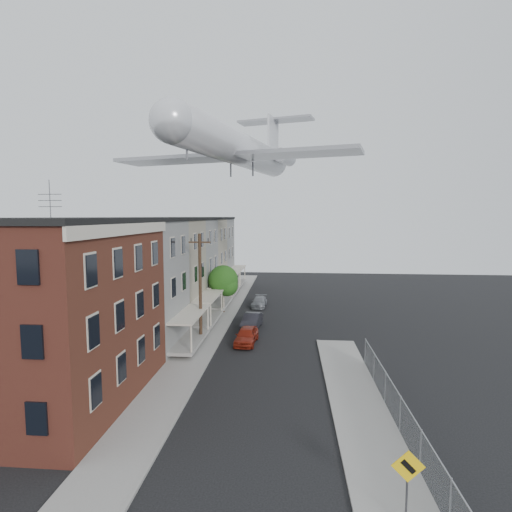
# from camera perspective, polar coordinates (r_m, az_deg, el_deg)

# --- Properties ---
(ground) EXTENTS (120.00, 120.00, 0.00)m
(ground) POSITION_cam_1_polar(r_m,az_deg,el_deg) (17.25, -2.03, -31.29)
(ground) COLOR black
(ground) RESTS_ON ground
(sidewalk_left) EXTENTS (3.00, 62.00, 0.12)m
(sidewalk_left) POSITION_cam_1_polar(r_m,az_deg,el_deg) (39.72, -5.79, -9.41)
(sidewalk_left) COLOR gray
(sidewalk_left) RESTS_ON ground
(sidewalk_right) EXTENTS (3.00, 26.00, 0.12)m
(sidewalk_right) POSITION_cam_1_polar(r_m,az_deg,el_deg) (22.54, 15.15, -21.76)
(sidewalk_right) COLOR gray
(sidewalk_right) RESTS_ON ground
(curb_left) EXTENTS (0.15, 62.00, 0.14)m
(curb_left) POSITION_cam_1_polar(r_m,az_deg,el_deg) (39.48, -3.69, -9.47)
(curb_left) COLOR gray
(curb_left) RESTS_ON ground
(curb_right) EXTENTS (0.15, 26.00, 0.14)m
(curb_right) POSITION_cam_1_polar(r_m,az_deg,el_deg) (22.34, 11.20, -21.91)
(curb_right) COLOR gray
(curb_right) RESTS_ON ground
(corner_building) EXTENTS (10.31, 12.30, 12.15)m
(corner_building) POSITION_cam_1_polar(r_m,az_deg,el_deg) (25.34, -28.16, -6.87)
(corner_building) COLOR #371311
(corner_building) RESTS_ON ground
(row_house_a) EXTENTS (11.98, 7.00, 10.30)m
(row_house_a) POSITION_cam_1_polar(r_m,az_deg,el_deg) (33.54, -19.24, -3.65)
(row_house_a) COLOR slate
(row_house_a) RESTS_ON ground
(row_house_b) EXTENTS (11.98, 7.00, 10.30)m
(row_house_b) POSITION_cam_1_polar(r_m,az_deg,el_deg) (39.96, -15.14, -2.07)
(row_house_b) COLOR #6E6857
(row_house_b) RESTS_ON ground
(row_house_c) EXTENTS (11.98, 7.00, 10.30)m
(row_house_c) POSITION_cam_1_polar(r_m,az_deg,el_deg) (46.54, -12.20, -0.93)
(row_house_c) COLOR slate
(row_house_c) RESTS_ON ground
(row_house_d) EXTENTS (11.98, 7.00, 10.30)m
(row_house_d) POSITION_cam_1_polar(r_m,az_deg,el_deg) (53.23, -9.99, -0.07)
(row_house_d) COLOR #6E6857
(row_house_d) RESTS_ON ground
(row_house_e) EXTENTS (11.98, 7.00, 10.30)m
(row_house_e) POSITION_cam_1_polar(r_m,az_deg,el_deg) (59.99, -8.28, 0.59)
(row_house_e) COLOR slate
(row_house_e) RESTS_ON ground
(chainlink_fence) EXTENTS (0.06, 18.06, 1.90)m
(chainlink_fence) POSITION_cam_1_polar(r_m,az_deg,el_deg) (21.56, 19.91, -20.46)
(chainlink_fence) COLOR gray
(chainlink_fence) RESTS_ON ground
(warning_sign) EXTENTS (1.10, 0.11, 2.80)m
(warning_sign) POSITION_cam_1_polar(r_m,az_deg,el_deg) (15.73, 20.84, -27.38)
(warning_sign) COLOR #515156
(warning_sign) RESTS_ON ground
(utility_pole) EXTENTS (1.80, 0.26, 9.00)m
(utility_pole) POSITION_cam_1_polar(r_m,az_deg,el_deg) (33.01, -7.97, -4.33)
(utility_pole) COLOR black
(utility_pole) RESTS_ON ground
(street_tree) EXTENTS (3.22, 3.20, 5.20)m
(street_tree) POSITION_cam_1_polar(r_m,az_deg,el_deg) (42.75, -4.56, -3.67)
(street_tree) COLOR black
(street_tree) RESTS_ON ground
(car_near) EXTENTS (1.90, 4.11, 1.37)m
(car_near) POSITION_cam_1_polar(r_m,az_deg,el_deg) (33.23, -1.38, -11.29)
(car_near) COLOR maroon
(car_near) RESTS_ON ground
(car_mid) EXTENTS (1.88, 4.31, 1.38)m
(car_mid) POSITION_cam_1_polar(r_m,az_deg,el_deg) (37.54, -0.62, -9.28)
(car_mid) COLOR black
(car_mid) RESTS_ON ground
(car_far) EXTENTS (1.75, 3.97, 1.13)m
(car_far) POSITION_cam_1_polar(r_m,az_deg,el_deg) (46.31, 0.46, -6.56)
(car_far) COLOR slate
(car_far) RESTS_ON ground
(airplane) EXTENTS (23.08, 26.39, 7.61)m
(airplane) POSITION_cam_1_polar(r_m,az_deg,el_deg) (39.00, -2.27, 15.01)
(airplane) COLOR silver
(airplane) RESTS_ON ground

